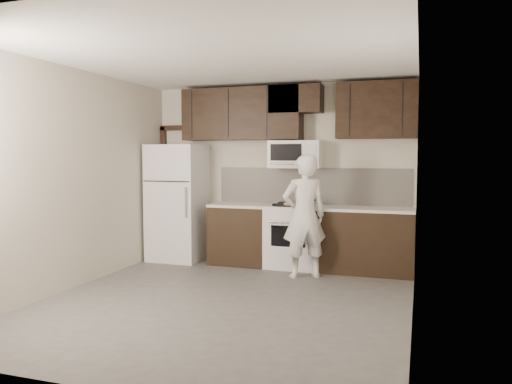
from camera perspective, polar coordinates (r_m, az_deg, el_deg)
The scene contains 14 objects.
floor at distance 5.72m, azimuth -3.54°, elevation -12.38°, with size 4.50×4.50×0.00m, color #4C4A48.
back_wall at distance 7.63m, azimuth 2.71°, elevation 2.05°, with size 4.00×4.00×0.00m, color beige.
ceiling at distance 5.59m, azimuth -3.67°, elevation 15.19°, with size 4.50×4.50×0.00m, color white.
counter_run at distance 7.27m, azimuth 6.62°, elevation -5.15°, with size 2.95×0.64×0.91m.
stove at distance 7.34m, azimuth 4.29°, elevation -5.02°, with size 0.76×0.66×0.94m.
backsplash at distance 7.51m, azimuth 6.36°, elevation 0.70°, with size 2.90×0.02×0.54m, color beige.
upper_cabinets at distance 7.43m, azimuth 3.93°, elevation 9.19°, with size 3.48×0.35×0.78m.
microwave at distance 7.36m, azimuth 4.56°, elevation 4.31°, with size 0.76×0.42×0.40m.
refrigerator at distance 7.89m, azimuth -8.93°, elevation -1.20°, with size 0.80×0.76×1.80m.
door_trim at distance 8.32m, azimuth -10.22°, elevation 1.46°, with size 0.50×0.08×2.12m.
saucepan at distance 7.09m, azimuth 5.45°, elevation -1.11°, with size 0.30×0.18×0.17m.
baking_tray at distance 7.15m, azimuth 4.32°, elevation -1.53°, with size 0.43×0.32×0.02m, color black.
pizza at distance 7.15m, azimuth 4.32°, elevation -1.36°, with size 0.29×0.29×0.02m, color #D2B88D.
person at distance 6.69m, azimuth 5.54°, elevation -2.76°, with size 0.60×0.40×1.65m, color silver.
Camera 1 is at (2.05, -5.09, 1.63)m, focal length 35.00 mm.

